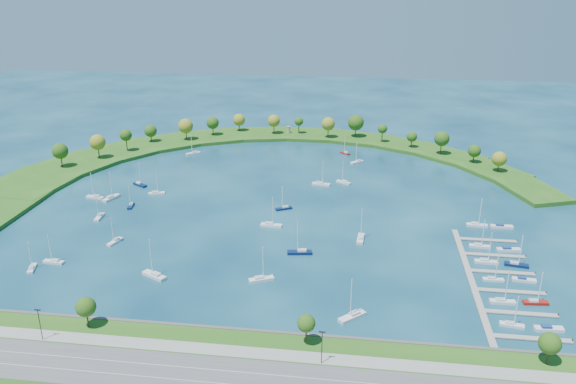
# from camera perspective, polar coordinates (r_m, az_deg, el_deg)

# --- Properties ---
(ground) EXTENTS (700.00, 700.00, 0.00)m
(ground) POSITION_cam_1_polar(r_m,az_deg,el_deg) (263.39, -1.22, -1.15)
(ground) COLOR #072A41
(ground) RESTS_ON ground
(south_shoreline) EXTENTS (420.00, 43.10, 11.60)m
(south_shoreline) POSITION_cam_1_polar(r_m,az_deg,el_deg) (158.31, -8.29, -17.70)
(south_shoreline) COLOR #215215
(south_shoreline) RESTS_ON ground
(breakwater) EXTENTS (286.74, 247.64, 2.00)m
(breakwater) POSITION_cam_1_polar(r_m,az_deg,el_deg) (317.26, -8.19, 2.74)
(breakwater) COLOR #215215
(breakwater) RESTS_ON ground
(breakwater_trees) EXTENTS (240.12, 94.92, 14.38)m
(breakwater_trees) POSITION_cam_1_polar(r_m,az_deg,el_deg) (344.17, -1.63, 6.05)
(breakwater_trees) COLOR #382314
(breakwater_trees) RESTS_ON breakwater
(harbor_tower) EXTENTS (2.60, 2.60, 4.42)m
(harbor_tower) POSITION_cam_1_polar(r_m,az_deg,el_deg) (373.52, 0.06, 6.29)
(harbor_tower) COLOR gray
(harbor_tower) RESTS_ON breakwater
(dock_system) EXTENTS (24.28, 82.00, 1.60)m
(dock_system) POSITION_cam_1_polar(r_m,az_deg,el_deg) (210.93, 19.87, -8.37)
(dock_system) COLOR gray
(dock_system) RESTS_ON ground
(moored_boat_0) EXTENTS (5.81, 9.87, 14.01)m
(moored_boat_0) POSITION_cam_1_polar(r_m,az_deg,el_deg) (280.54, -17.33, -0.51)
(moored_boat_0) COLOR silver
(moored_boat_0) RESTS_ON ground
(moored_boat_1) EXTENTS (8.82, 8.41, 14.00)m
(moored_boat_1) POSITION_cam_1_polar(r_m,az_deg,el_deg) (180.34, 6.49, -12.23)
(moored_boat_1) COLOR silver
(moored_boat_1) RESTS_ON ground
(moored_boat_2) EXTENTS (9.16, 3.03, 13.28)m
(moored_boat_2) POSITION_cam_1_polar(r_m,az_deg,el_deg) (239.36, -1.71, -3.27)
(moored_boat_2) COLOR silver
(moored_boat_2) RESTS_ON ground
(moored_boat_3) EXTENTS (7.84, 5.66, 11.40)m
(moored_boat_3) POSITION_cam_1_polar(r_m,az_deg,el_deg) (289.65, 5.61, 1.04)
(moored_boat_3) COLOR silver
(moored_boat_3) RESTS_ON ground
(moored_boat_4) EXTENTS (2.94, 8.20, 11.80)m
(moored_boat_4) POSITION_cam_1_polar(r_m,az_deg,el_deg) (260.65, -18.43, -2.32)
(moored_boat_4) COLOR silver
(moored_boat_4) RESTS_ON ground
(moored_boat_5) EXTENTS (3.02, 7.22, 10.29)m
(moored_boat_5) POSITION_cam_1_polar(r_m,az_deg,el_deg) (268.93, -15.50, -1.27)
(moored_boat_5) COLOR #0A1941
(moored_boat_5) RESTS_ON ground
(moored_boat_6) EXTENTS (9.35, 3.73, 13.37)m
(moored_boat_6) POSITION_cam_1_polar(r_m,az_deg,el_deg) (285.95, 3.33, 0.86)
(moored_boat_6) COLOR silver
(moored_boat_6) RESTS_ON ground
(moored_boat_7) EXTENTS (8.97, 5.95, 12.88)m
(moored_boat_7) POSITION_cam_1_polar(r_m,az_deg,el_deg) (199.06, -2.71, -8.66)
(moored_boat_7) COLOR silver
(moored_boat_7) RESTS_ON ground
(moored_boat_8) EXTENTS (8.20, 7.26, 12.62)m
(moored_boat_8) POSITION_cam_1_polar(r_m,az_deg,el_deg) (340.07, -9.48, 3.91)
(moored_boat_8) COLOR silver
(moored_boat_8) RESTS_ON ground
(moored_boat_9) EXTENTS (8.96, 3.72, 12.78)m
(moored_boat_9) POSITION_cam_1_polar(r_m,az_deg,el_deg) (283.86, -18.81, -0.44)
(moored_boat_9) COLOR silver
(moored_boat_9) RESTS_ON ground
(moored_boat_10) EXTENTS (4.14, 7.48, 10.60)m
(moored_boat_10) POSITION_cam_1_polar(r_m,az_deg,el_deg) (225.51, -24.33, -6.92)
(moored_boat_10) COLOR silver
(moored_boat_10) RESTS_ON ground
(moored_boat_11) EXTENTS (8.42, 6.45, 12.41)m
(moored_boat_11) POSITION_cam_1_polar(r_m,az_deg,el_deg) (294.51, -14.66, 0.78)
(moored_boat_11) COLOR #0A1941
(moored_boat_11) RESTS_ON ground
(moored_boat_12) EXTENTS (3.20, 9.21, 13.29)m
(moored_boat_12) POSITION_cam_1_polar(r_m,az_deg,el_deg) (229.26, 7.31, -4.60)
(moored_boat_12) COLOR silver
(moored_boat_12) RESTS_ON ground
(moored_boat_13) EXTENTS (8.04, 4.49, 11.39)m
(moored_boat_13) POSITION_cam_1_polar(r_m,az_deg,el_deg) (281.09, -13.07, -0.06)
(moored_boat_13) COLOR silver
(moored_boat_13) RESTS_ON ground
(moored_boat_14) EXTENTS (7.67, 5.48, 11.14)m
(moored_boat_14) POSITION_cam_1_polar(r_m,az_deg,el_deg) (256.28, -0.42, -1.58)
(moored_boat_14) COLOR #0A1941
(moored_boat_14) RESTS_ON ground
(moored_boat_15) EXTENTS (4.25, 7.87, 11.14)m
(moored_boat_15) POSITION_cam_1_polar(r_m,az_deg,el_deg) (235.48, -16.99, -4.70)
(moored_boat_15) COLOR silver
(moored_boat_15) RESTS_ON ground
(moored_boat_16) EXTENTS (7.58, 7.09, 11.93)m
(moored_boat_16) POSITION_cam_1_polar(r_m,az_deg,el_deg) (322.05, 6.95, 3.07)
(moored_boat_16) COLOR silver
(moored_boat_16) RESTS_ON ground
(moored_boat_17) EXTENTS (7.95, 2.79, 11.47)m
(moored_boat_17) POSITION_cam_1_polar(r_m,az_deg,el_deg) (227.16, -22.47, -6.42)
(moored_boat_17) COLOR silver
(moored_boat_17) RESTS_ON ground
(moored_boat_18) EXTENTS (6.32, 5.80, 9.87)m
(moored_boat_18) POSITION_cam_1_polar(r_m,az_deg,el_deg) (337.73, 5.77, 3.96)
(moored_boat_18) COLOR maroon
(moored_boat_18) RESTS_ON ground
(moored_boat_19) EXTENTS (9.92, 6.97, 14.36)m
(moored_boat_19) POSITION_cam_1_polar(r_m,az_deg,el_deg) (206.40, -13.27, -8.09)
(moored_boat_19) COLOR silver
(moored_boat_19) RESTS_ON ground
(moored_boat_20) EXTENTS (9.64, 3.97, 13.75)m
(moored_boat_20) POSITION_cam_1_polar(r_m,az_deg,el_deg) (216.74, 1.19, -6.00)
(moored_boat_20) COLOR #0A1941
(moored_boat_20) RESTS_ON ground
(docked_boat_0) EXTENTS (7.40, 3.13, 10.55)m
(docked_boat_0) POSITION_cam_1_polar(r_m,az_deg,el_deg) (188.28, 21.56, -12.22)
(docked_boat_0) COLOR silver
(docked_boat_0) RESTS_ON ground
(docked_boat_1) EXTENTS (8.66, 3.05, 1.73)m
(docked_boat_1) POSITION_cam_1_polar(r_m,az_deg,el_deg) (190.74, 24.71, -12.35)
(docked_boat_1) COLOR silver
(docked_boat_1) RESTS_ON ground
(docked_boat_2) EXTENTS (8.16, 2.35, 11.96)m
(docked_boat_2) POSITION_cam_1_polar(r_m,az_deg,el_deg) (199.01, 20.73, -10.17)
(docked_boat_2) COLOR silver
(docked_boat_2) RESTS_ON ground
(docked_boat_3) EXTENTS (8.12, 2.96, 11.69)m
(docked_boat_3) POSITION_cam_1_polar(r_m,az_deg,el_deg) (202.56, 23.60, -10.04)
(docked_boat_3) COLOR maroon
(docked_boat_3) RESTS_ON ground
(docked_boat_4) EXTENTS (7.13, 2.08, 10.45)m
(docked_boat_4) POSITION_cam_1_polar(r_m,az_deg,el_deg) (211.24, 19.92, -8.18)
(docked_boat_4) COLOR silver
(docked_boat_4) RESTS_ON ground
(docked_boat_5) EXTENTS (8.17, 3.05, 1.63)m
(docked_boat_5) POSITION_cam_1_polar(r_m,az_deg,el_deg) (214.85, 22.60, -8.14)
(docked_boat_5) COLOR silver
(docked_boat_5) RESTS_ON ground
(docked_boat_6) EXTENTS (8.51, 2.67, 12.39)m
(docked_boat_6) POSITION_cam_1_polar(r_m,az_deg,el_deg) (222.36, 19.27, -6.56)
(docked_boat_6) COLOR silver
(docked_boat_6) RESTS_ON ground
(docked_boat_7) EXTENTS (8.69, 3.72, 12.37)m
(docked_boat_7) POSITION_cam_1_polar(r_m,az_deg,el_deg) (224.09, 21.96, -6.71)
(docked_boat_7) COLOR #0A1941
(docked_boat_7) RESTS_ON ground
(docked_boat_8) EXTENTS (8.10, 2.65, 11.74)m
(docked_boat_8) POSITION_cam_1_polar(r_m,az_deg,el_deg) (233.75, 18.70, -5.10)
(docked_boat_8) COLOR silver
(docked_boat_8) RESTS_ON ground
(docked_boat_9) EXTENTS (9.30, 3.49, 1.85)m
(docked_boat_9) POSITION_cam_1_polar(r_m,az_deg,el_deg) (234.63, 21.27, -5.41)
(docked_boat_9) COLOR silver
(docked_boat_9) RESTS_ON ground
(docked_boat_10) EXTENTS (8.69, 2.81, 12.63)m
(docked_boat_10) POSITION_cam_1_polar(r_m,az_deg,el_deg) (252.29, 18.43, -3.10)
(docked_boat_10) COLOR silver
(docked_boat_10) RESTS_ON ground
(docked_boat_11) EXTENTS (9.24, 2.84, 1.87)m
(docked_boat_11) POSITION_cam_1_polar(r_m,az_deg,el_deg) (254.28, 20.64, -3.26)
(docked_boat_11) COLOR silver
(docked_boat_11) RESTS_ON ground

